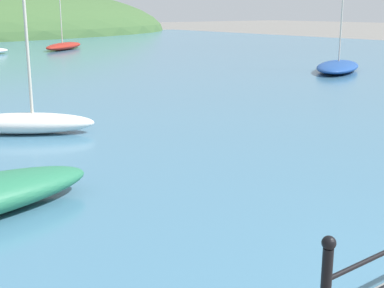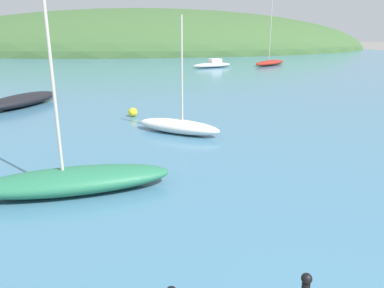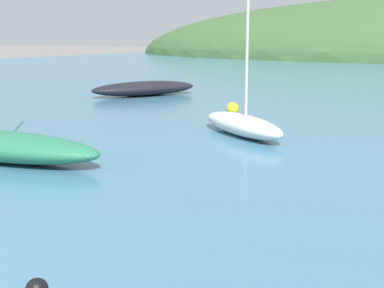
{
  "view_description": "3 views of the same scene",
  "coord_description": "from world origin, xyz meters",
  "px_view_note": "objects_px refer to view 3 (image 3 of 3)",
  "views": [
    {
      "loc": [
        -5.26,
        -0.96,
        2.97
      ],
      "look_at": [
        -0.62,
        5.03,
        1.05
      ],
      "focal_mm": 50.0,
      "sensor_mm": 36.0,
      "label": 1
    },
    {
      "loc": [
        -2.23,
        -1.65,
        3.69
      ],
      "look_at": [
        -1.03,
        6.4,
        1.17
      ],
      "focal_mm": 35.0,
      "sensor_mm": 36.0,
      "label": 2
    },
    {
      "loc": [
        4.32,
        -0.33,
        2.44
      ],
      "look_at": [
        1.27,
        5.07,
        1.17
      ],
      "focal_mm": 50.0,
      "sensor_mm": 36.0,
      "label": 3
    }
  ],
  "objects_px": {
    "boat_twin_mast": "(242,124)",
    "boat_red_dinghy": "(0,145)",
    "boat_mid_harbor": "(145,88)",
    "mooring_buoy": "(232,109)"
  },
  "relations": [
    {
      "from": "boat_mid_harbor",
      "to": "mooring_buoy",
      "type": "xyz_separation_m",
      "value": [
        5.29,
        -3.09,
        -0.09
      ]
    },
    {
      "from": "boat_twin_mast",
      "to": "boat_mid_harbor",
      "type": "height_order",
      "value": "boat_twin_mast"
    },
    {
      "from": "boat_red_dinghy",
      "to": "boat_mid_harbor",
      "type": "relative_size",
      "value": 1.17
    },
    {
      "from": "boat_twin_mast",
      "to": "boat_red_dinghy",
      "type": "xyz_separation_m",
      "value": [
        -2.92,
        -4.67,
        0.03
      ]
    },
    {
      "from": "boat_twin_mast",
      "to": "boat_red_dinghy",
      "type": "bearing_deg",
      "value": -122.02
    },
    {
      "from": "boat_mid_harbor",
      "to": "boat_red_dinghy",
      "type": "bearing_deg",
      "value": -69.53
    },
    {
      "from": "boat_twin_mast",
      "to": "mooring_buoy",
      "type": "relative_size",
      "value": 10.59
    },
    {
      "from": "boat_twin_mast",
      "to": "mooring_buoy",
      "type": "distance_m",
      "value": 3.33
    },
    {
      "from": "mooring_buoy",
      "to": "boat_red_dinghy",
      "type": "bearing_deg",
      "value": -99.77
    },
    {
      "from": "mooring_buoy",
      "to": "boat_twin_mast",
      "type": "bearing_deg",
      "value": -60.9
    }
  ]
}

